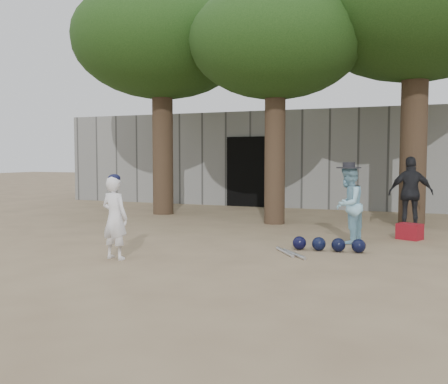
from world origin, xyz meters
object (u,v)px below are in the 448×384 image
at_px(boy_player, 115,218).
at_px(red_bag, 410,231).
at_px(spectator_dark, 411,193).
at_px(spectator_blue, 348,205).

bearing_deg(boy_player, red_bag, -130.41).
bearing_deg(red_bag, boy_player, -138.77).
relative_size(boy_player, spectator_dark, 0.81).
height_order(spectator_blue, red_bag, spectator_blue).
relative_size(spectator_blue, red_bag, 3.33).
bearing_deg(boy_player, spectator_dark, -120.76).
xyz_separation_m(spectator_blue, red_bag, (1.04, 0.86, -0.55)).
xyz_separation_m(spectator_dark, red_bag, (0.03, -1.43, -0.64)).
bearing_deg(spectator_dark, boy_player, 38.63).
bearing_deg(red_bag, spectator_dark, 91.02).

